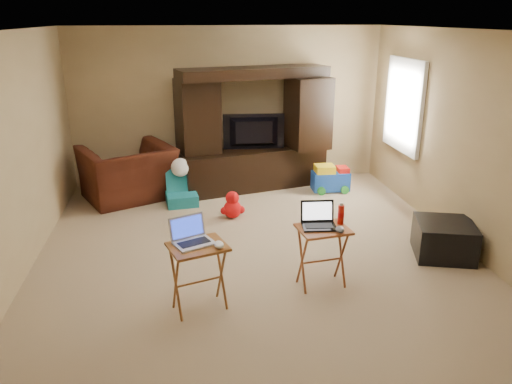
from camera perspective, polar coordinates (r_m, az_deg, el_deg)
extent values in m
plane|color=tan|center=(5.99, -0.30, -6.60)|extent=(5.50, 5.50, 0.00)
plane|color=silver|center=(5.38, -0.35, 18.06)|extent=(5.50, 5.50, 0.00)
plane|color=tan|center=(8.23, -3.22, 9.76)|extent=(5.00, 0.00, 5.00)
plane|color=tan|center=(3.03, 7.54, -7.87)|extent=(5.00, 0.00, 5.00)
plane|color=tan|center=(5.75, -25.82, 3.61)|extent=(0.00, 5.50, 5.50)
plane|color=tan|center=(6.41, 22.47, 5.53)|extent=(0.00, 5.50, 5.50)
plane|color=white|center=(7.71, 16.66, 9.47)|extent=(0.00, 1.20, 1.20)
cube|color=white|center=(7.70, 16.52, 9.47)|extent=(0.06, 1.14, 1.34)
cube|color=black|center=(7.88, -0.26, 7.15)|extent=(2.40, 1.10, 1.91)
imported|color=black|center=(7.84, -0.21, 6.81)|extent=(0.97, 0.19, 0.56)
imported|color=#44170E|center=(7.73, -14.41, 2.09)|extent=(1.59, 1.52, 0.81)
cube|color=black|center=(6.17, 20.68, -5.05)|extent=(0.79, 0.79, 0.41)
cube|color=#975824|center=(4.74, -6.54, -9.69)|extent=(0.61, 0.54, 0.66)
cube|color=#AB5929|center=(5.15, 7.56, -7.37)|extent=(0.54, 0.46, 0.64)
cube|color=#B8B8BD|center=(4.57, -7.14, -4.59)|extent=(0.43, 0.40, 0.24)
cube|color=black|center=(4.98, 7.27, -2.77)|extent=(0.36, 0.31, 0.24)
ellipsoid|color=white|center=(4.52, -4.25, -6.02)|extent=(0.10, 0.14, 0.05)
ellipsoid|color=#3B3B3F|center=(4.94, 9.57, -4.25)|extent=(0.10, 0.14, 0.05)
cylinder|color=red|center=(5.11, 9.67, -2.57)|extent=(0.06, 0.06, 0.20)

